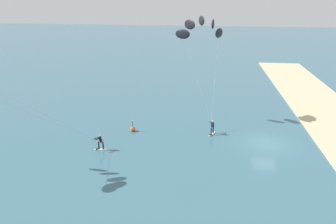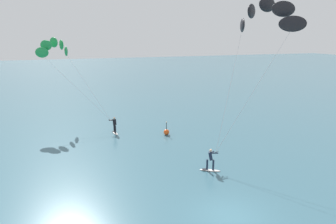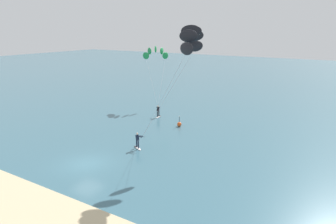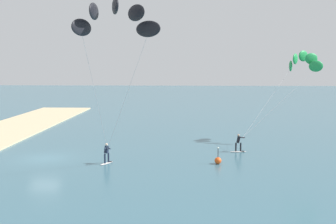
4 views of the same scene
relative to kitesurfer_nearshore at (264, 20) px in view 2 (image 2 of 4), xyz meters
name	(u,v)px [view 2 (image 2 of 4)]	position (x,y,z in m)	size (l,w,h in m)	color
ground_plane	(230,216)	(-6.54, -7.32, -10.69)	(240.00, 240.00, 0.00)	#386070
kitesurfer_nearshore	(264,20)	(0.00, 0.00, 0.00)	(7.52, 5.69, 12.37)	white
kitesurfer_mid_water	(57,51)	(-14.84, 16.10, -2.79)	(7.33, 9.33, 9.37)	white
marker_buoy	(166,132)	(-5.24, 7.32, -10.39)	(0.56, 0.56, 1.38)	#EA5119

